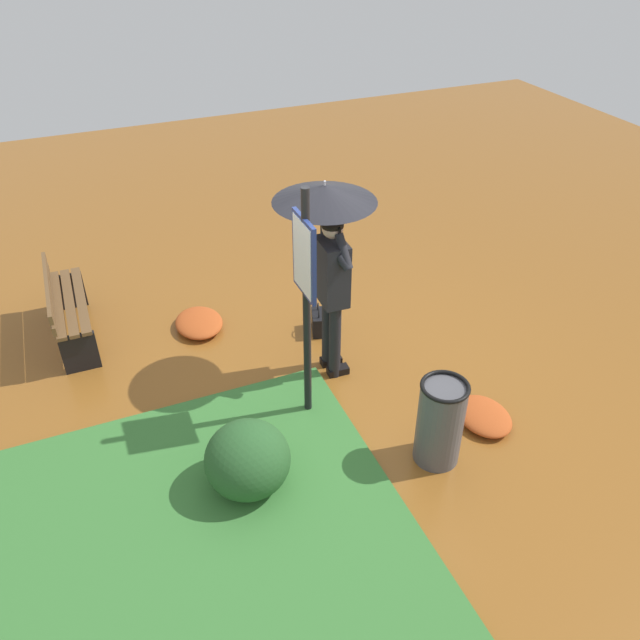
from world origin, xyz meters
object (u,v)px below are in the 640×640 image
person_with_umbrella (328,233)px  info_sign_post (305,284)px  handbag (318,322)px  park_bench (66,307)px  trash_bin (440,422)px

person_with_umbrella → info_sign_post: (-0.58, 0.46, -0.11)m
person_with_umbrella → info_sign_post: size_ratio=0.89×
handbag → info_sign_post: bearing=152.8°
person_with_umbrella → park_bench: bearing=57.1°
person_with_umbrella → info_sign_post: bearing=141.9°
handbag → park_bench: (0.96, 2.56, 0.28)m
park_bench → trash_bin: bearing=-138.2°
person_with_umbrella → park_bench: 3.09m
info_sign_post → trash_bin: bearing=-139.6°
park_bench → trash_bin: (-3.12, -2.79, 0.02)m
info_sign_post → trash_bin: 1.65m
info_sign_post → handbag: bearing=-27.2°
person_with_umbrella → handbag: person_with_umbrella is taller
info_sign_post → trash_bin: size_ratio=2.76×
person_with_umbrella → park_bench: (1.56, 2.41, -1.15)m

